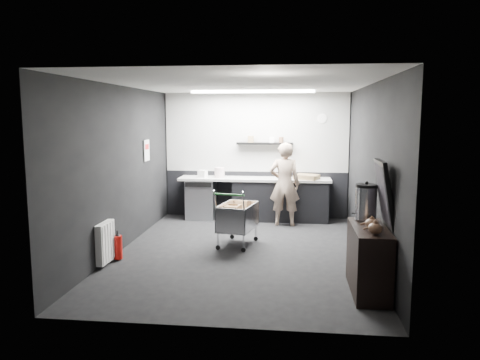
# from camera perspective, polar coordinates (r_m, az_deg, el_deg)

# --- Properties ---
(floor) EXTENTS (5.50, 5.50, 0.00)m
(floor) POSITION_cam_1_polar(r_m,az_deg,el_deg) (7.73, 0.24, -8.77)
(floor) COLOR black
(floor) RESTS_ON ground
(ceiling) EXTENTS (5.50, 5.50, 0.00)m
(ceiling) POSITION_cam_1_polar(r_m,az_deg,el_deg) (7.42, 0.25, 11.63)
(ceiling) COLOR silver
(ceiling) RESTS_ON wall_back
(wall_back) EXTENTS (5.50, 0.00, 5.50)m
(wall_back) POSITION_cam_1_polar(r_m,az_deg,el_deg) (10.18, 1.94, 3.01)
(wall_back) COLOR black
(wall_back) RESTS_ON floor
(wall_front) EXTENTS (5.50, 0.00, 5.50)m
(wall_front) POSITION_cam_1_polar(r_m,az_deg,el_deg) (4.76, -3.39, -2.62)
(wall_front) COLOR black
(wall_front) RESTS_ON floor
(wall_left) EXTENTS (0.00, 5.50, 5.50)m
(wall_left) POSITION_cam_1_polar(r_m,az_deg,el_deg) (7.93, -14.29, 1.37)
(wall_left) COLOR black
(wall_left) RESTS_ON floor
(wall_right) EXTENTS (0.00, 5.50, 5.50)m
(wall_right) POSITION_cam_1_polar(r_m,az_deg,el_deg) (7.51, 15.60, 0.97)
(wall_right) COLOR black
(wall_right) RESTS_ON floor
(kitchen_wall_panel) EXTENTS (3.95, 0.02, 1.70)m
(kitchen_wall_panel) POSITION_cam_1_polar(r_m,az_deg,el_deg) (10.13, 1.94, 5.82)
(kitchen_wall_panel) COLOR #B3B3AE
(kitchen_wall_panel) RESTS_ON wall_back
(dado_panel) EXTENTS (3.95, 0.02, 1.00)m
(dado_panel) POSITION_cam_1_polar(r_m,az_deg,el_deg) (10.27, 1.91, -1.73)
(dado_panel) COLOR black
(dado_panel) RESTS_ON wall_back
(floating_shelf) EXTENTS (1.20, 0.22, 0.04)m
(floating_shelf) POSITION_cam_1_polar(r_m,az_deg,el_deg) (10.02, 3.03, 4.48)
(floating_shelf) COLOR black
(floating_shelf) RESTS_ON wall_back
(wall_clock) EXTENTS (0.20, 0.03, 0.20)m
(wall_clock) POSITION_cam_1_polar(r_m,az_deg,el_deg) (10.10, 9.96, 7.41)
(wall_clock) COLOR white
(wall_clock) RESTS_ON wall_back
(poster) EXTENTS (0.02, 0.30, 0.40)m
(poster) POSITION_cam_1_polar(r_m,az_deg,el_deg) (9.12, -11.32, 3.55)
(poster) COLOR white
(poster) RESTS_ON wall_left
(poster_red_band) EXTENTS (0.02, 0.22, 0.10)m
(poster_red_band) POSITION_cam_1_polar(r_m,az_deg,el_deg) (9.12, -11.31, 3.99)
(poster_red_band) COLOR red
(poster_red_band) RESTS_ON poster
(radiator) EXTENTS (0.10, 0.50, 0.60)m
(radiator) POSITION_cam_1_polar(r_m,az_deg,el_deg) (7.27, -16.10, -7.31)
(radiator) COLOR white
(radiator) RESTS_ON wall_left
(ceiling_strip) EXTENTS (2.40, 0.20, 0.04)m
(ceiling_strip) POSITION_cam_1_polar(r_m,az_deg,el_deg) (9.26, 1.52, 10.70)
(ceiling_strip) COLOR white
(ceiling_strip) RESTS_ON ceiling
(prep_counter) EXTENTS (3.20, 0.61, 0.90)m
(prep_counter) POSITION_cam_1_polar(r_m,az_deg,el_deg) (9.96, 2.54, -2.28)
(prep_counter) COLOR black
(prep_counter) RESTS_ON floor
(person) EXTENTS (0.62, 0.42, 1.68)m
(person) POSITION_cam_1_polar(r_m,az_deg,el_deg) (9.43, 5.45, -0.52)
(person) COLOR beige
(person) RESTS_ON floor
(shopping_cart) EXTENTS (0.68, 0.98, 0.97)m
(shopping_cart) POSITION_cam_1_polar(r_m,az_deg,el_deg) (8.01, -0.33, -4.75)
(shopping_cart) COLOR silver
(shopping_cart) RESTS_ON floor
(sideboard) EXTENTS (0.48, 1.12, 1.68)m
(sideboard) POSITION_cam_1_polar(r_m,az_deg,el_deg) (6.16, 15.50, -8.24)
(sideboard) COLOR black
(sideboard) RESTS_ON floor
(fire_extinguisher) EXTENTS (0.14, 0.14, 0.45)m
(fire_extinguisher) POSITION_cam_1_polar(r_m,az_deg,el_deg) (7.49, -14.67, -7.84)
(fire_extinguisher) COLOR red
(fire_extinguisher) RESTS_ON floor
(cardboard_box) EXTENTS (0.57, 0.52, 0.09)m
(cardboard_box) POSITION_cam_1_polar(r_m,az_deg,el_deg) (9.82, 8.13, 0.39)
(cardboard_box) COLOR olive
(cardboard_box) RESTS_ON prep_counter
(pink_tub) EXTENTS (0.21, 0.21, 0.21)m
(pink_tub) POSITION_cam_1_polar(r_m,az_deg,el_deg) (9.98, -2.51, 0.92)
(pink_tub) COLOR silver
(pink_tub) RESTS_ON prep_counter
(white_container) EXTENTS (0.21, 0.19, 0.16)m
(white_container) POSITION_cam_1_polar(r_m,az_deg,el_deg) (9.99, -4.58, 0.75)
(white_container) COLOR white
(white_container) RESTS_ON prep_counter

